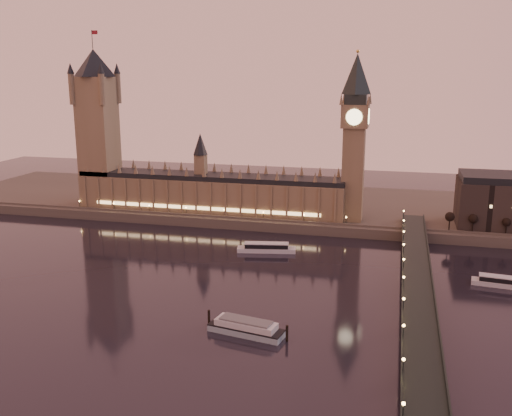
{
  "coord_description": "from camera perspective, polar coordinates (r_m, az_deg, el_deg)",
  "views": [
    {
      "loc": [
        81.29,
        -232.3,
        96.89
      ],
      "look_at": [
        13.58,
        35.0,
        31.11
      ],
      "focal_mm": 40.0,
      "sensor_mm": 36.0,
      "label": 1
    }
  ],
  "objects": [
    {
      "name": "westminster_bridge",
      "position": [
        249.84,
        15.75,
        -8.57
      ],
      "size": [
        13.2,
        260.0,
        15.3
      ],
      "color": "black",
      "rests_on": "ground"
    },
    {
      "name": "bare_tree_2",
      "position": [
        356.32,
        23.46,
        -1.19
      ],
      "size": [
        5.2,
        5.2,
        10.56
      ],
      "color": "black",
      "rests_on": "ground"
    },
    {
      "name": "bare_tree_1",
      "position": [
        354.16,
        21.14,
        -1.06
      ],
      "size": [
        5.2,
        5.2,
        10.56
      ],
      "color": "black",
      "rests_on": "ground"
    },
    {
      "name": "victoria_tower",
      "position": [
        407.81,
        -15.59,
        8.56
      ],
      "size": [
        31.68,
        31.68,
        118.0
      ],
      "color": "brown",
      "rests_on": "ground"
    },
    {
      "name": "palace_of_westminster",
      "position": [
        381.07,
        -4.66,
        1.99
      ],
      "size": [
        180.0,
        26.62,
        52.0
      ],
      "color": "brown",
      "rests_on": "ground"
    },
    {
      "name": "far_embankment",
      "position": [
        411.46,
        6.68,
        0.13
      ],
      "size": [
        560.0,
        130.0,
        6.0
      ],
      "primitive_type": "cube",
      "color": "#423D35",
      "rests_on": "ground"
    },
    {
      "name": "cruise_boat_b",
      "position": [
        289.97,
        23.34,
        -6.81
      ],
      "size": [
        26.73,
        9.6,
        4.83
      ],
      "rotation": [
        0.0,
        0.0,
        -0.12
      ],
      "color": "silver",
      "rests_on": "ground"
    },
    {
      "name": "cruise_boat_a",
      "position": [
        316.05,
        1.05,
        -4.01
      ],
      "size": [
        32.93,
        12.83,
        5.15
      ],
      "rotation": [
        0.0,
        0.0,
        0.19
      ],
      "color": "silver",
      "rests_on": "ground"
    },
    {
      "name": "ground",
      "position": [
        264.5,
        -4.77,
        -8.12
      ],
      "size": [
        700.0,
        700.0,
        0.0
      ],
      "primitive_type": "plane",
      "color": "black",
      "rests_on": "ground"
    },
    {
      "name": "bare_tree_0",
      "position": [
        352.6,
        18.8,
        -0.93
      ],
      "size": [
        5.2,
        5.2,
        10.56
      ],
      "color": "black",
      "rests_on": "ground"
    },
    {
      "name": "moored_barge",
      "position": [
        220.82,
        -1.0,
        -11.86
      ],
      "size": [
        33.39,
        13.43,
        6.22
      ],
      "rotation": [
        0.0,
        0.0,
        -0.18
      ],
      "color": "#859DA9",
      "rests_on": "ground"
    },
    {
      "name": "big_ben",
      "position": [
        355.87,
        9.85,
        7.91
      ],
      "size": [
        17.68,
        17.68,
        104.0
      ],
      "color": "brown",
      "rests_on": "ground"
    }
  ]
}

